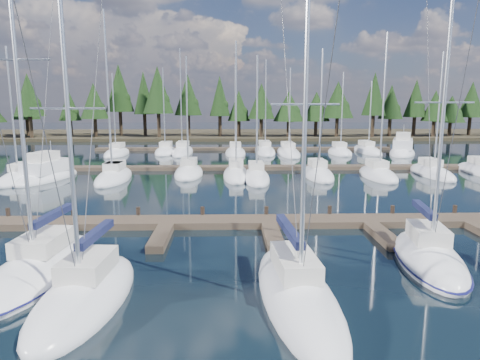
{
  "coord_description": "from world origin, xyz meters",
  "views": [
    {
      "loc": [
        -2.35,
        -6.97,
        7.26
      ],
      "look_at": [
        -1.57,
        22.0,
        2.05
      ],
      "focal_mm": 32.0,
      "sensor_mm": 36.0,
      "label": 1
    }
  ],
  "objects_px": {
    "front_sailboat_2": "(86,296)",
    "motor_yacht_left": "(47,175)",
    "main_dock": "(269,224)",
    "front_sailboat_1": "(40,268)",
    "front_sailboat_4": "(428,257)",
    "motor_yacht_right": "(402,150)",
    "front_sailboat_3": "(297,294)"
  },
  "relations": [
    {
      "from": "front_sailboat_2",
      "to": "motor_yacht_left",
      "type": "distance_m",
      "value": 28.92
    },
    {
      "from": "main_dock",
      "to": "front_sailboat_1",
      "type": "relative_size",
      "value": 2.72
    },
    {
      "from": "front_sailboat_2",
      "to": "front_sailboat_4",
      "type": "xyz_separation_m",
      "value": [
        14.44,
        3.55,
        0.0
      ]
    },
    {
      "from": "main_dock",
      "to": "front_sailboat_1",
      "type": "distance_m",
      "value": 12.44
    },
    {
      "from": "main_dock",
      "to": "motor_yacht_right",
      "type": "xyz_separation_m",
      "value": [
        22.74,
        36.45,
        0.35
      ]
    },
    {
      "from": "front_sailboat_1",
      "to": "front_sailboat_3",
      "type": "relative_size",
      "value": 1.23
    },
    {
      "from": "main_dock",
      "to": "front_sailboat_3",
      "type": "height_order",
      "value": "front_sailboat_3"
    },
    {
      "from": "front_sailboat_3",
      "to": "front_sailboat_4",
      "type": "distance_m",
      "value": 7.54
    },
    {
      "from": "main_dock",
      "to": "front_sailboat_4",
      "type": "distance_m",
      "value": 9.01
    },
    {
      "from": "motor_yacht_left",
      "to": "motor_yacht_right",
      "type": "relative_size",
      "value": 0.86
    },
    {
      "from": "front_sailboat_4",
      "to": "motor_yacht_left",
      "type": "relative_size",
      "value": 1.42
    },
    {
      "from": "front_sailboat_2",
      "to": "front_sailboat_3",
      "type": "relative_size",
      "value": 0.98
    },
    {
      "from": "main_dock",
      "to": "motor_yacht_left",
      "type": "xyz_separation_m",
      "value": [
        -19.89,
        16.74,
        0.29
      ]
    },
    {
      "from": "main_dock",
      "to": "motor_yacht_left",
      "type": "relative_size",
      "value": 4.7
    },
    {
      "from": "front_sailboat_2",
      "to": "motor_yacht_right",
      "type": "xyz_separation_m",
      "value": [
        30.38,
        45.91,
        0.27
      ]
    },
    {
      "from": "front_sailboat_4",
      "to": "main_dock",
      "type": "bearing_deg",
      "value": 138.99
    },
    {
      "from": "main_dock",
      "to": "front_sailboat_3",
      "type": "bearing_deg",
      "value": -88.99
    },
    {
      "from": "front_sailboat_4",
      "to": "motor_yacht_right",
      "type": "distance_m",
      "value": 45.26
    },
    {
      "from": "main_dock",
      "to": "front_sailboat_3",
      "type": "xyz_separation_m",
      "value": [
        0.17,
        -9.5,
        0.08
      ]
    },
    {
      "from": "main_dock",
      "to": "front_sailboat_4",
      "type": "bearing_deg",
      "value": -41.01
    },
    {
      "from": "front_sailboat_2",
      "to": "front_sailboat_4",
      "type": "bearing_deg",
      "value": 13.8
    },
    {
      "from": "front_sailboat_3",
      "to": "front_sailboat_2",
      "type": "bearing_deg",
      "value": 179.71
    },
    {
      "from": "main_dock",
      "to": "motor_yacht_right",
      "type": "bearing_deg",
      "value": 58.04
    },
    {
      "from": "main_dock",
      "to": "front_sailboat_1",
      "type": "height_order",
      "value": "front_sailboat_1"
    },
    {
      "from": "main_dock",
      "to": "motor_yacht_left",
      "type": "bearing_deg",
      "value": 139.91
    },
    {
      "from": "front_sailboat_2",
      "to": "front_sailboat_1",
      "type": "bearing_deg",
      "value": 136.07
    },
    {
      "from": "front_sailboat_1",
      "to": "motor_yacht_right",
      "type": "distance_m",
      "value": 54.48
    },
    {
      "from": "front_sailboat_2",
      "to": "front_sailboat_4",
      "type": "height_order",
      "value": "front_sailboat_4"
    },
    {
      "from": "front_sailboat_2",
      "to": "front_sailboat_4",
      "type": "relative_size",
      "value": 0.97
    },
    {
      "from": "front_sailboat_3",
      "to": "front_sailboat_4",
      "type": "height_order",
      "value": "front_sailboat_4"
    },
    {
      "from": "front_sailboat_1",
      "to": "motor_yacht_right",
      "type": "bearing_deg",
      "value": 52.47
    },
    {
      "from": "front_sailboat_4",
      "to": "front_sailboat_1",
      "type": "bearing_deg",
      "value": -177.2
    }
  ]
}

